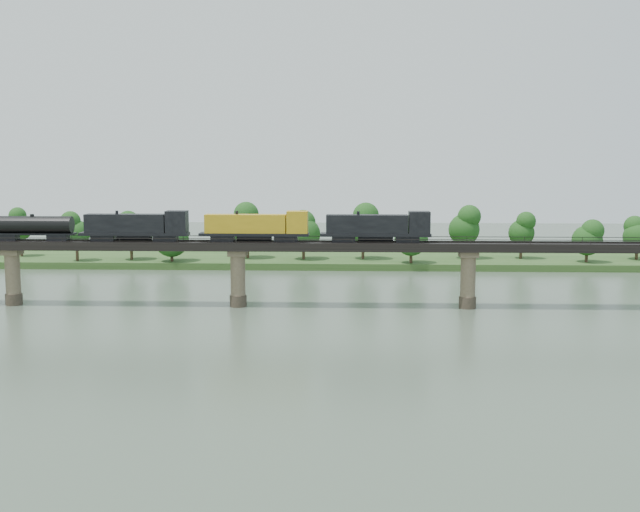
{
  "coord_description": "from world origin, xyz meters",
  "views": [
    {
      "loc": [
        19.6,
        -107.73,
        26.84
      ],
      "look_at": [
        14.37,
        30.0,
        9.0
      ],
      "focal_mm": 45.0,
      "sensor_mm": 36.0,
      "label": 1
    }
  ],
  "objects": [
    {
      "name": "far_bank",
      "position": [
        0.0,
        85.0,
        0.8
      ],
      "size": [
        300.0,
        24.0,
        1.6
      ],
      "primitive_type": "cube",
      "color": "#2B4B1E",
      "rests_on": "ground"
    },
    {
      "name": "freight_train",
      "position": [
        -3.87,
        30.0,
        14.03
      ],
      "size": [
        77.0,
        3.0,
        5.3
      ],
      "color": "black",
      "rests_on": "bridge"
    },
    {
      "name": "ground",
      "position": [
        0.0,
        0.0,
        0.0
      ],
      "size": [
        400.0,
        400.0,
        0.0
      ],
      "primitive_type": "plane",
      "color": "#3B4B3B",
      "rests_on": "ground"
    },
    {
      "name": "far_treeline",
      "position": [
        -8.21,
        80.52,
        8.83
      ],
      "size": [
        289.06,
        17.54,
        13.6
      ],
      "color": "#382619",
      "rests_on": "far_bank"
    },
    {
      "name": "bridge",
      "position": [
        0.0,
        30.0,
        5.46
      ],
      "size": [
        236.0,
        30.0,
        11.5
      ],
      "color": "#473A2D",
      "rests_on": "ground"
    },
    {
      "name": "bridge_superstructure",
      "position": [
        0.0,
        30.0,
        11.79
      ],
      "size": [
        220.0,
        4.9,
        0.75
      ],
      "color": "black",
      "rests_on": "bridge"
    }
  ]
}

